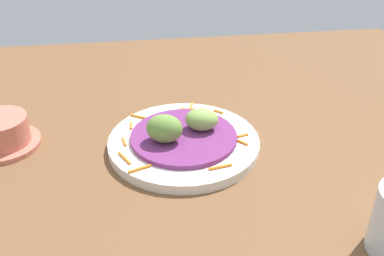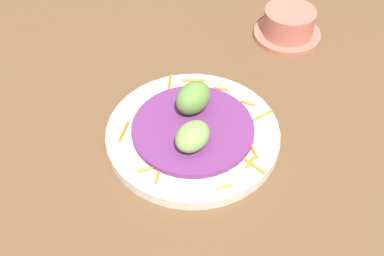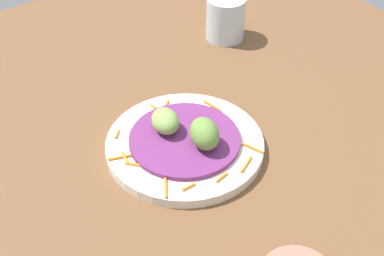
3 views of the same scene
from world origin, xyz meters
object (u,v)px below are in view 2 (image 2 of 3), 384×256
(guac_scoop_center, at_px, (193,136))
(terracotta_bowl, at_px, (288,25))
(main_plate, at_px, (193,135))
(guac_scoop_left, at_px, (193,98))

(guac_scoop_center, xyz_separation_m, terracotta_bowl, (0.32, -0.03, -0.02))
(main_plate, height_order, guac_scoop_center, guac_scoop_center)
(main_plate, xyz_separation_m, guac_scoop_left, (0.03, 0.01, 0.04))
(guac_scoop_center, relative_size, terracotta_bowl, 0.46)
(guac_scoop_left, height_order, guac_scoop_center, guac_scoop_left)
(main_plate, bearing_deg, guac_scoop_center, -155.76)
(guac_scoop_center, distance_m, terracotta_bowl, 0.32)
(guac_scoop_left, bearing_deg, terracotta_bowl, -13.18)
(main_plate, bearing_deg, terracotta_bowl, -9.10)
(guac_scoop_left, bearing_deg, guac_scoop_center, -155.76)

